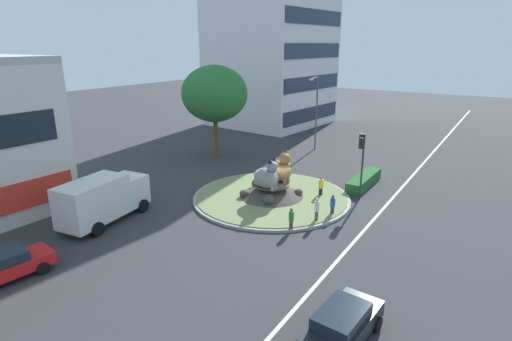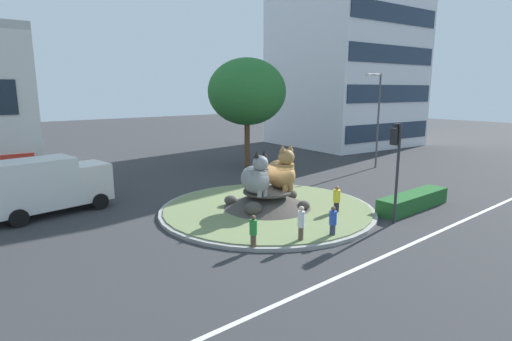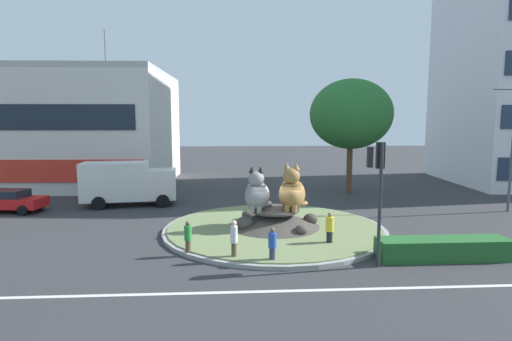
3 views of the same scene
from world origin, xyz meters
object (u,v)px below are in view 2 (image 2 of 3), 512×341
at_px(pedestrian_green_shirt, 253,232).
at_px(pedestrian_blue_shirt, 333,222).
at_px(broadleaf_tree_behind_island, 247,92).
at_px(pedestrian_yellow_shirt, 337,200).
at_px(office_tower, 347,23).
at_px(cat_statue_grey, 256,178).
at_px(streetlight_arm, 377,114).
at_px(delivery_box_truck, 45,185).
at_px(traffic_light_mast, 396,151).
at_px(pedestrian_white_shirt, 301,224).
at_px(cat_statue_tabby, 282,172).

xyz_separation_m(pedestrian_green_shirt, pedestrian_blue_shirt, (3.55, -1.28, -0.00)).
bearing_deg(broadleaf_tree_behind_island, pedestrian_yellow_shirt, -109.85).
relative_size(office_tower, pedestrian_yellow_shirt, 17.62).
relative_size(cat_statue_grey, streetlight_arm, 0.31).
xyz_separation_m(pedestrian_green_shirt, pedestrian_yellow_shirt, (6.44, 0.88, 0.05)).
xyz_separation_m(broadleaf_tree_behind_island, pedestrian_yellow_shirt, (-5.12, -14.17, -5.62)).
height_order(broadleaf_tree_behind_island, pedestrian_blue_shirt, broadleaf_tree_behind_island).
relative_size(broadleaf_tree_behind_island, pedestrian_blue_shirt, 6.00).
xyz_separation_m(pedestrian_blue_shirt, delivery_box_truck, (-8.97, 12.30, 0.84)).
height_order(office_tower, delivery_box_truck, office_tower).
bearing_deg(pedestrian_blue_shirt, traffic_light_mast, 10.95).
xyz_separation_m(cat_statue_grey, delivery_box_truck, (-8.66, 7.28, -0.40)).
xyz_separation_m(pedestrian_yellow_shirt, pedestrian_blue_shirt, (-2.89, -2.15, -0.05)).
bearing_deg(pedestrian_blue_shirt, pedestrian_white_shirt, 179.61).
distance_m(streetlight_arm, pedestrian_white_shirt, 19.98).
height_order(office_tower, streetlight_arm, office_tower).
xyz_separation_m(office_tower, streetlight_arm, (-11.06, -12.33, -9.98)).
xyz_separation_m(cat_statue_tabby, pedestrian_white_shirt, (-3.10, -4.55, -1.16)).
height_order(pedestrian_green_shirt, delivery_box_truck, delivery_box_truck).
relative_size(broadleaf_tree_behind_island, pedestrian_white_shirt, 5.31).
relative_size(cat_statue_grey, pedestrian_blue_shirt, 1.60).
bearing_deg(pedestrian_green_shirt, pedestrian_yellow_shirt, -23.68).
relative_size(traffic_light_mast, streetlight_arm, 0.63).
relative_size(cat_statue_tabby, pedestrian_blue_shirt, 1.65).
xyz_separation_m(cat_statue_grey, pedestrian_yellow_shirt, (3.20, -2.86, -1.19)).
xyz_separation_m(pedestrian_yellow_shirt, delivery_box_truck, (-11.86, 10.15, 0.79)).
distance_m(office_tower, pedestrian_white_shirt, 38.03).
relative_size(cat_statue_tabby, streetlight_arm, 0.32).
relative_size(broadleaf_tree_behind_island, pedestrian_yellow_shirt, 5.63).
bearing_deg(streetlight_arm, pedestrian_yellow_shirt, 21.27).
bearing_deg(pedestrian_white_shirt, broadleaf_tree_behind_island, -15.90).
xyz_separation_m(cat_statue_grey, traffic_light_mast, (4.46, -5.40, 1.62)).
relative_size(cat_statue_grey, office_tower, 0.09).
distance_m(cat_statue_grey, delivery_box_truck, 11.32).
height_order(pedestrian_green_shirt, pedestrian_white_shirt, pedestrian_white_shirt).
bearing_deg(pedestrian_yellow_shirt, pedestrian_green_shirt, -29.05).
bearing_deg(delivery_box_truck, pedestrian_green_shirt, -71.34).
distance_m(cat_statue_tabby, pedestrian_blue_shirt, 5.40).
height_order(cat_statue_grey, pedestrian_green_shirt, cat_statue_grey).
relative_size(broadleaf_tree_behind_island, streetlight_arm, 1.17).
bearing_deg(broadleaf_tree_behind_island, cat_statue_grey, -126.33).
bearing_deg(broadleaf_tree_behind_island, office_tower, 14.27).
height_order(cat_statue_grey, delivery_box_truck, cat_statue_grey).
height_order(pedestrian_green_shirt, pedestrian_yellow_shirt, pedestrian_yellow_shirt).
height_order(pedestrian_yellow_shirt, delivery_box_truck, delivery_box_truck).
bearing_deg(traffic_light_mast, pedestrian_white_shirt, 88.77).
bearing_deg(pedestrian_white_shirt, delivery_box_truck, 47.24).
bearing_deg(office_tower, traffic_light_mast, -131.46).
distance_m(office_tower, pedestrian_yellow_shirt, 33.84).
xyz_separation_m(cat_statue_grey, pedestrian_blue_shirt, (0.31, -5.02, -1.24)).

